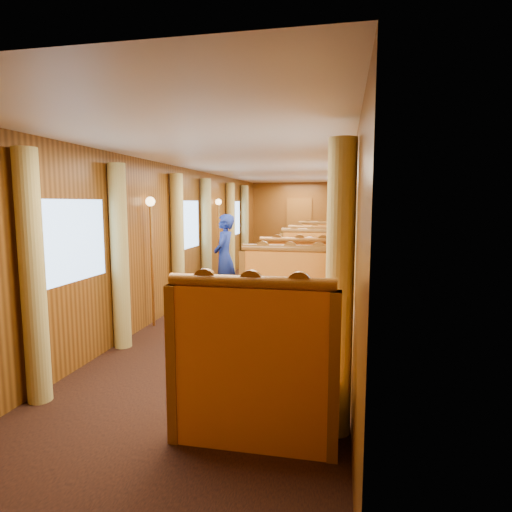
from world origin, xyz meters
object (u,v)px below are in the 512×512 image
(teapot_left, at_px, (255,309))
(rose_vase_mid, at_px, (304,255))
(banquette_mid_aft, at_px, (310,274))
(banquette_far_fwd, at_px, (315,264))
(steward, at_px, (224,257))
(table_near, at_px, (275,350))
(banquette_far_aft, at_px, (320,254))
(banquette_mid_fwd, at_px, (300,294))
(teapot_right, at_px, (270,309))
(banquette_near_aft, at_px, (288,319))
(tea_tray, at_px, (267,313))
(table_mid, at_px, (306,285))
(table_far, at_px, (317,260))
(banquette_near_fwd, at_px, (255,387))
(teapot_back, at_px, (264,305))
(fruit_plate, at_px, (305,318))
(rose_vase_far, at_px, (317,239))
(passenger, at_px, (309,260))

(teapot_left, xyz_separation_m, rose_vase_mid, (0.16, 3.58, 0.11))
(banquette_mid_aft, xyz_separation_m, rose_vase_mid, (-0.03, -1.03, 0.50))
(banquette_far_fwd, bearing_deg, steward, -125.57)
(table_near, xyz_separation_m, banquette_mid_aft, (0.00, 4.51, 0.05))
(banquette_far_fwd, relative_size, banquette_far_aft, 1.00)
(banquette_mid_fwd, bearing_deg, steward, 141.53)
(banquette_mid_fwd, xyz_separation_m, banquette_mid_aft, (0.00, 2.03, 0.00))
(banquette_far_aft, bearing_deg, teapot_right, -90.29)
(banquette_near_aft, xyz_separation_m, teapot_left, (-0.19, -1.11, 0.39))
(banquette_mid_fwd, bearing_deg, tea_tray, -91.93)
(table_near, bearing_deg, banquette_far_aft, 90.00)
(steward, bearing_deg, table_mid, 81.62)
(banquette_mid_aft, bearing_deg, tea_tray, -91.07)
(table_mid, bearing_deg, teapot_right, -90.66)
(table_mid, xyz_separation_m, table_far, (0.00, 3.50, 0.00))
(banquette_near_fwd, bearing_deg, banquette_near_aft, 90.00)
(banquette_mid_fwd, relative_size, teapot_left, 8.63)
(banquette_near_fwd, xyz_separation_m, tea_tray, (-0.08, 1.00, 0.33))
(banquette_mid_aft, xyz_separation_m, teapot_right, (-0.04, -4.61, 0.39))
(banquette_mid_aft, relative_size, teapot_back, 7.62)
(banquette_near_fwd, bearing_deg, rose_vase_mid, 90.36)
(teapot_back, bearing_deg, banquette_mid_aft, 83.54)
(banquette_mid_fwd, relative_size, fruit_plate, 5.57)
(teapot_right, bearing_deg, tea_tray, 106.32)
(teapot_right, bearing_deg, rose_vase_far, 76.11)
(banquette_near_fwd, relative_size, banquette_near_aft, 1.00)
(rose_vase_mid, bearing_deg, banquette_mid_fwd, -88.37)
(table_near, height_order, table_mid, same)
(teapot_left, height_order, teapot_back, teapot_back)
(teapot_back, bearing_deg, banquette_far_aft, 84.32)
(table_mid, relative_size, steward, 0.64)
(table_near, bearing_deg, banquette_mid_aft, 90.00)
(table_mid, relative_size, rose_vase_mid, 2.92)
(passenger, bearing_deg, rose_vase_mid, -92.22)
(steward, bearing_deg, banquette_far_fwd, 145.08)
(steward, bearing_deg, rose_vase_mid, 80.85)
(teapot_left, distance_m, steward, 4.10)
(table_far, bearing_deg, teapot_back, -91.14)
(teapot_right, height_order, passenger, passenger)
(banquette_far_fwd, relative_size, steward, 0.81)
(steward, bearing_deg, tea_tray, 22.49)
(banquette_far_aft, height_order, teapot_back, banquette_far_aft)
(rose_vase_far, bearing_deg, steward, -115.81)
(teapot_back, relative_size, fruit_plate, 0.73)
(table_mid, height_order, banquette_far_fwd, banquette_far_fwd)
(passenger, bearing_deg, table_mid, -90.00)
(banquette_mid_aft, xyz_separation_m, banquette_far_aft, (0.00, 3.50, 0.00))
(banquette_far_aft, height_order, teapot_right, banquette_far_aft)
(tea_tray, relative_size, teapot_back, 1.93)
(banquette_near_aft, height_order, teapot_back, banquette_near_aft)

